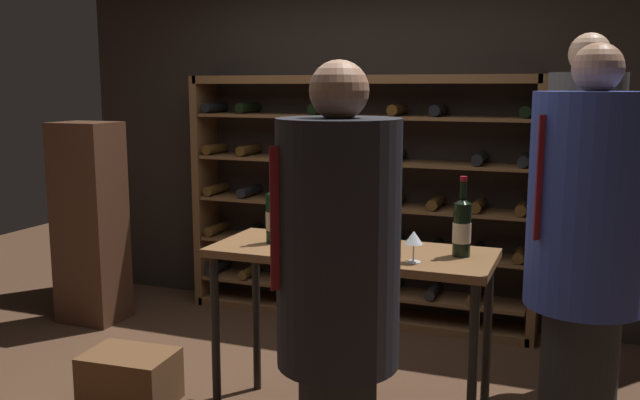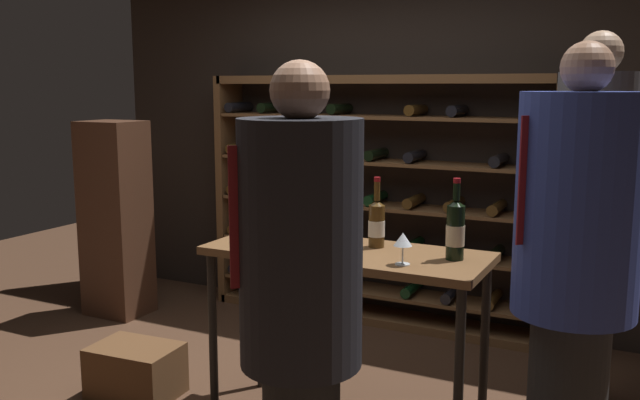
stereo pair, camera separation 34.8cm
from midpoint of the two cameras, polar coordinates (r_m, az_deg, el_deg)
back_wall at (r=5.19m, az=7.69°, el=5.75°), size 4.79×0.10×2.82m
wine_rack at (r=5.06m, az=6.47°, el=-0.18°), size 2.60×0.32×1.81m
tasting_table at (r=3.43m, az=5.07°, el=-5.84°), size 1.39×0.56×0.94m
person_guest_blue_shirt at (r=3.94m, az=23.87°, el=-0.35°), size 0.40×0.41×2.01m
person_bystander_dark_jacket at (r=3.01m, az=23.48°, el=-4.54°), size 0.49×0.49×1.90m
person_bystander_red_print at (r=2.38m, az=2.62°, el=-8.42°), size 0.42×0.42×1.82m
wine_crate at (r=4.10m, az=-12.58°, el=-13.63°), size 0.50×0.37×0.29m
display_cabinet at (r=5.39m, az=-14.77°, el=-1.53°), size 0.44×0.36×1.48m
wine_bottle_black_capsule at (r=3.53m, az=-1.26°, el=-1.23°), size 0.08×0.08×0.40m
wine_bottle_amber_reserve at (r=3.27m, az=14.13°, el=-2.42°), size 0.09×0.09×0.38m
wine_bottle_green_slim at (r=3.45m, az=7.59°, el=-1.92°), size 0.08×0.08×0.35m
wine_glass_stemmed_center at (r=3.49m, az=0.41°, el=-1.76°), size 0.08×0.08×0.16m
wine_glass_stemmed_left at (r=3.13m, az=10.04°, el=-3.38°), size 0.08×0.08×0.15m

